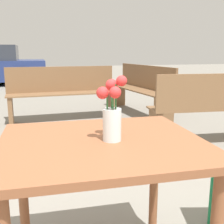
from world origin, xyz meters
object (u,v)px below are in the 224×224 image
bench_far (62,91)px  bench_middle (141,87)px  table_front (102,165)px  flower_vase (112,116)px

bench_far → bench_middle: bearing=4.2°
table_front → flower_vase: flower_vase is taller
flower_vase → bench_middle: size_ratio=0.15×
table_front → bench_middle: 3.80m
table_front → flower_vase: bearing=-20.1°
bench_middle → bench_far: (-1.38, -0.10, -0.00)m
table_front → bench_far: (0.15, 3.37, -0.14)m
bench_middle → table_front: bearing=-113.7°
table_front → flower_vase: 0.22m
bench_far → flower_vase: bearing=-91.8°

